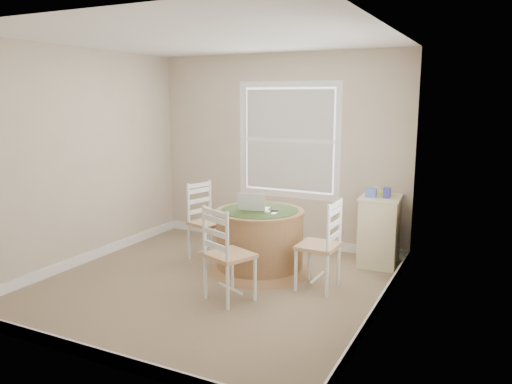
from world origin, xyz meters
The scene contains 14 objects.
room centered at (0.17, 0.16, 1.30)m, with size 3.64×3.64×2.64m.
round_table centered at (0.28, 0.63, 0.40)m, with size 1.21×1.21×0.74m.
chair_left centered at (-0.49, 0.75, 0.47)m, with size 0.42×0.40×0.95m, color white, non-canonical shape.
chair_near centered at (0.39, -0.28, 0.47)m, with size 0.42×0.40×0.95m, color white, non-canonical shape.
chair_right centered at (1.07, 0.41, 0.47)m, with size 0.42×0.40×0.95m, color white, non-canonical shape.
laptop centered at (0.21, 0.62, 0.77)m, with size 0.36×0.33×0.22m.
mouse centered at (0.41, 0.55, 0.74)m, with size 0.06×0.09×0.03m, color white.
phone centered at (0.50, 0.53, 0.74)m, with size 0.04×0.09×0.02m, color #B7BABF.
keys centered at (0.46, 0.65, 0.74)m, with size 0.06×0.05×0.03m, color black.
corner_chest centered at (1.47, 1.52, 0.43)m, with size 0.53×0.67×0.85m.
tissue_box centered at (1.36, 1.41, 0.90)m, with size 0.12×0.12×0.10m, color #5872CA.
box_yellow centered at (1.50, 1.55, 0.88)m, with size 0.15×0.10×0.06m, color #DAEB53.
box_blue centered at (1.56, 1.43, 0.91)m, with size 0.08×0.08×0.12m, color #383DAA.
cup_cream centered at (1.39, 1.65, 0.89)m, with size 0.07×0.07×0.09m, color beige.
Camera 1 is at (2.73, -4.43, 2.01)m, focal length 35.00 mm.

